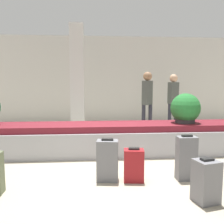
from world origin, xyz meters
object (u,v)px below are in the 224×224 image
object	(u,v)px
suitcase_3	(206,181)
suitcase_4	(108,160)
traveler_0	(173,97)
suitcase_2	(186,158)
traveler_1	(147,97)
pillar	(77,80)
potted_plant_0	(185,109)
suitcase_5	(134,165)

from	to	relation	value
suitcase_3	suitcase_4	xyz separation A→B (m)	(-1.21, 0.80, 0.04)
suitcase_4	traveler_0	size ratio (longest dim) A/B	0.38
suitcase_2	suitcase_3	world-z (taller)	suitcase_2
traveler_1	suitcase_4	bearing A→B (deg)	-158.92
pillar	suitcase_3	world-z (taller)	pillar
potted_plant_0	traveler_1	world-z (taller)	traveler_1
traveler_1	suitcase_2	bearing A→B (deg)	-139.32
suitcase_5	traveler_1	bearing A→B (deg)	80.97
suitcase_3	suitcase_4	size ratio (longest dim) A/B	0.87
pillar	potted_plant_0	bearing A→B (deg)	-42.30
suitcase_4	traveler_1	distance (m)	3.76
pillar	suitcase_5	bearing A→B (deg)	-74.23
suitcase_2	suitcase_5	distance (m)	0.83
pillar	suitcase_2	xyz separation A→B (m)	(1.90, -3.80, -1.25)
pillar	suitcase_5	distance (m)	4.17
suitcase_4	potted_plant_0	distance (m)	2.42
suitcase_2	traveler_1	size ratio (longest dim) A/B	0.39
suitcase_3	potted_plant_0	distance (m)	2.47
suitcase_2	traveler_0	world-z (taller)	traveler_0
suitcase_3	suitcase_5	bearing A→B (deg)	123.26
pillar	traveler_1	xyz separation A→B (m)	(2.03, -0.33, -0.49)
pillar	suitcase_4	distance (m)	4.01
pillar	potted_plant_0	size ratio (longest dim) A/B	4.95
potted_plant_0	suitcase_3	bearing A→B (deg)	-104.15
suitcase_3	traveler_1	size ratio (longest dim) A/B	0.32
pillar	suitcase_3	size ratio (longest dim) A/B	5.52
suitcase_2	suitcase_4	world-z (taller)	suitcase_2
pillar	potted_plant_0	world-z (taller)	pillar
traveler_0	traveler_1	world-z (taller)	traveler_1
suitcase_5	suitcase_4	bearing A→B (deg)	178.65
suitcase_4	potted_plant_0	xyz separation A→B (m)	(1.79, 1.50, 0.63)
traveler_0	suitcase_5	bearing A→B (deg)	-142.40
suitcase_4	suitcase_5	xyz separation A→B (m)	(0.40, -0.06, -0.07)
pillar	suitcase_5	size ratio (longest dim) A/B	6.03
suitcase_5	traveler_0	distance (m)	4.55
suitcase_5	traveler_1	distance (m)	3.70
suitcase_4	potted_plant_0	size ratio (longest dim) A/B	1.04
suitcase_2	suitcase_5	xyz separation A→B (m)	(-0.83, 0.00, -0.09)
suitcase_5	pillar	bearing A→B (deg)	112.24
suitcase_3	suitcase_5	size ratio (longest dim) A/B	1.09
potted_plant_0	suitcase_2	bearing A→B (deg)	-109.66
suitcase_3	traveler_1	distance (m)	4.30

